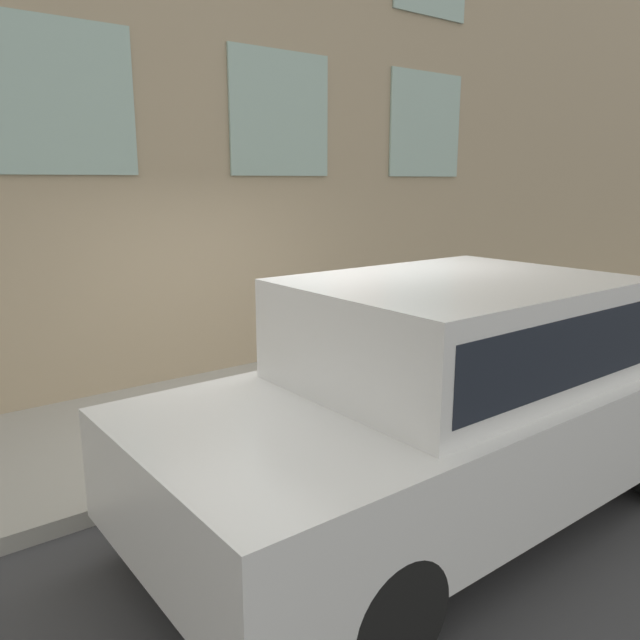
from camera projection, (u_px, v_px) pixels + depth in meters
The scene contains 6 objects.
ground_plane at pixel (317, 453), 5.67m from camera, with size 80.00×80.00×0.00m, color #38383A.
sidewalk at pixel (248, 408), 6.59m from camera, with size 2.43×60.00×0.13m.
building_facade at pixel (173, 21), 6.76m from camera, with size 0.33×40.00×8.22m.
fire_hydrant at pixel (304, 378), 5.91m from camera, with size 0.37×0.47×0.88m.
person at pixel (334, 319), 6.80m from camera, with size 0.32×0.21×1.34m.
parked_car_white_near at pixel (453, 389), 4.51m from camera, with size 1.96×4.70×1.75m.
Camera 1 is at (-4.18, 3.21, 2.42)m, focal length 35.00 mm.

